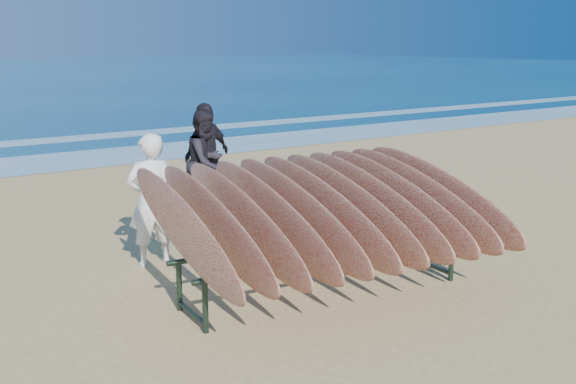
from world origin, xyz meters
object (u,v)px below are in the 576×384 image
Objects in this scene: surfboard_rack at (324,210)px; person_dark_a at (206,162)px; person_white at (151,200)px; person_dark_b at (207,154)px.

surfboard_rack is 4.01m from person_dark_a.
person_dark_b reaches higher than person_white.
person_white is at bearing 29.82° from person_dark_b.
person_white reaches higher than surfboard_rack.
surfboard_rack is 2.23m from person_white.
person_dark_a reaches higher than surfboard_rack.
person_white is 0.96× the size of person_dark_b.
person_dark_b is at bearing 32.38° from person_dark_a.
person_dark_b is (1.13, 4.40, -0.09)m from surfboard_rack.
person_dark_b is at bearing 81.99° from surfboard_rack.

